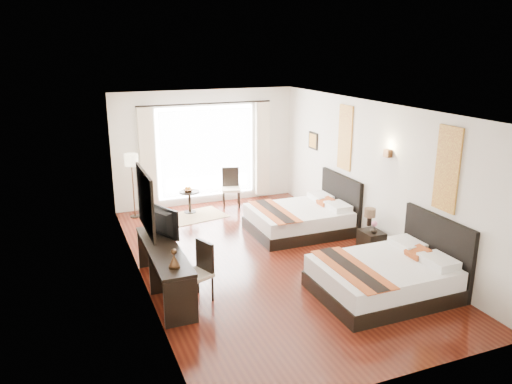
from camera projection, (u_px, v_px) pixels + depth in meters
name	position (u px, v px, depth m)	size (l,w,h in m)	color
floor	(266.00, 259.00, 9.24)	(4.50, 7.50, 0.01)	#3D120B
ceiling	(266.00, 107.00, 8.45)	(4.50, 7.50, 0.02)	white
wall_headboard	(373.00, 174.00, 9.65)	(0.01, 7.50, 2.80)	silver
wall_desk	(138.00, 200.00, 8.03)	(0.01, 7.50, 2.80)	silver
wall_window	(206.00, 148.00, 12.17)	(4.50, 0.01, 2.80)	silver
wall_entry	(399.00, 271.00, 5.51)	(4.50, 0.01, 2.80)	silver
window_glass	(206.00, 152.00, 12.19)	(2.40, 0.02, 2.20)	white
sheer_curtain	(207.00, 152.00, 12.13)	(2.30, 0.02, 2.10)	white
drape_left	(147.00, 158.00, 11.58)	(0.35, 0.14, 2.35)	beige
drape_right	(262.00, 149.00, 12.62)	(0.35, 0.14, 2.35)	beige
art_panel_near	(447.00, 169.00, 7.75)	(0.03, 0.50, 1.35)	maroon
art_panel_far	(345.00, 138.00, 10.40)	(0.03, 0.50, 1.35)	maroon
wall_sconce	(388.00, 153.00, 9.04)	(0.10, 0.14, 0.14)	#462D19
mirror_frame	(145.00, 201.00, 7.48)	(0.04, 1.25, 0.95)	black
mirror_glass	(147.00, 201.00, 7.49)	(0.01, 1.12, 0.82)	white
bed_near	(387.00, 276.00, 7.86)	(2.10, 1.63, 1.18)	black
bed_far	(302.00, 218.00, 10.53)	(2.04, 1.59, 1.15)	black
nightstand	(371.00, 242.00, 9.44)	(0.37, 0.46, 0.44)	black
table_lamp	(370.00, 214.00, 9.44)	(0.22, 0.22, 0.34)	black
vase	(374.00, 227.00, 9.23)	(0.13, 0.13, 0.14)	black
console_desk	(165.00, 270.00, 7.90)	(0.50, 2.20, 0.76)	black
television	(157.00, 222.00, 8.22)	(0.88, 0.12, 0.51)	black
bronze_figurine	(174.00, 259.00, 7.08)	(0.17, 0.17, 0.25)	#462D19
desk_chair	(197.00, 283.00, 7.67)	(0.56, 0.56, 0.93)	beige
floor_lamp	(132.00, 164.00, 11.14)	(0.30, 0.30, 1.48)	black
side_table	(190.00, 202.00, 11.72)	(0.46, 0.46, 0.53)	black
fruit_bowl	(188.00, 191.00, 11.60)	(0.22, 0.22, 0.05)	#452818
window_chair	(231.00, 195.00, 12.20)	(0.53, 0.53, 0.94)	beige
jute_rug	(195.00, 216.00, 11.54)	(1.35, 0.92, 0.01)	#A18361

